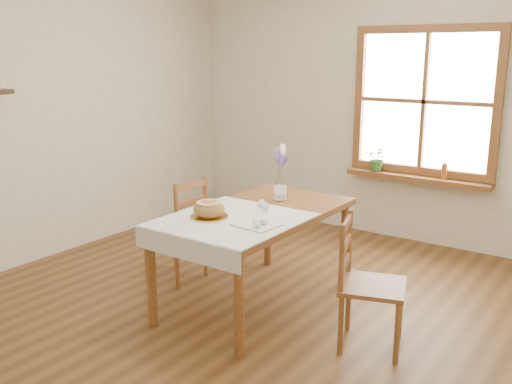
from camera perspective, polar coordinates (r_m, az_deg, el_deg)
ground at (r=4.38m, az=-2.32°, el=-12.30°), size 5.00×5.00×0.00m
room_walls at (r=3.94m, az=-2.57°, el=10.60°), size 4.60×5.10×2.65m
window at (r=5.91m, az=16.50°, el=8.67°), size 1.46×0.08×1.46m
window_sill at (r=5.96m, az=15.79°, el=1.34°), size 1.46×0.20×0.05m
dining_table at (r=4.36m, az=0.00°, el=-3.00°), size 0.90×1.60×0.75m
table_linen at (r=4.10m, az=-2.46°, el=-2.80°), size 0.91×0.99×0.01m
chair_left at (r=4.96m, az=-8.07°, el=-3.61°), size 0.44×0.42×0.90m
chair_right at (r=3.87m, az=11.62°, el=-9.01°), size 0.54×0.53×0.89m
bread_plate at (r=4.14m, az=-4.70°, el=-2.50°), size 0.32×0.32×0.01m
bread_loaf at (r=4.12m, az=-4.72°, el=-1.56°), size 0.23×0.23×0.13m
egg_napkin at (r=3.94m, az=0.04°, el=-3.30°), size 0.30×0.27×0.01m
eggs at (r=3.93m, az=0.04°, el=-2.88°), size 0.24×0.22×0.05m
salt_shaker at (r=4.23m, az=0.96°, el=-1.60°), size 0.05×0.05×0.08m
pepper_shaker at (r=4.31m, az=0.56°, el=-1.28°), size 0.05×0.05×0.09m
flower_vase at (r=4.63m, az=2.41°, el=-0.17°), size 0.12×0.12×0.11m
lavender_bouquet at (r=4.58m, az=2.44°, el=2.58°), size 0.18×0.18×0.34m
potted_plant at (r=6.08m, az=12.08°, el=3.03°), size 0.27×0.29×0.20m
amber_bottle at (r=5.86m, az=18.31°, el=2.02°), size 0.06×0.06×0.16m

